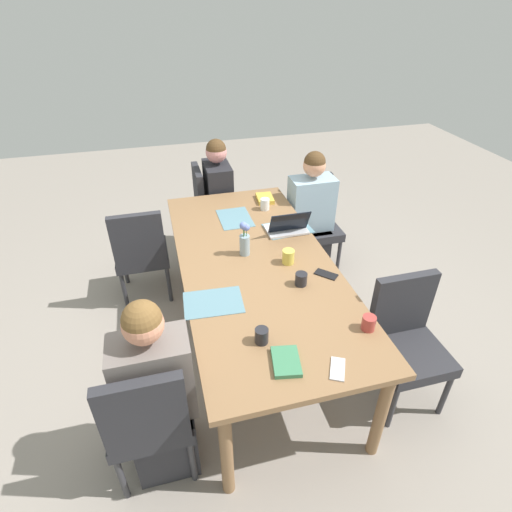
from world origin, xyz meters
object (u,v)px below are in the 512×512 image
at_px(person_near_left_mid, 310,220).
at_px(person_far_left_far, 158,398).
at_px(coffee_mug_centre_left, 369,323).
at_px(person_head_right_left_near, 219,204).
at_px(coffee_mug_near_left, 288,257).
at_px(book_red_cover, 286,362).
at_px(coffee_mug_far_left, 301,279).
at_px(phone_silver, 338,369).
at_px(laptop_near_left_mid, 287,227).
at_px(chair_near_left_mid, 313,218).
at_px(chair_head_right_left_near, 211,205).
at_px(coffee_mug_centre_right, 265,204).
at_px(flower_vase, 245,239).
at_px(coffee_mug_near_right, 262,336).
at_px(book_blue_cover, 265,198).
at_px(chair_near_right_mid, 406,336).
at_px(phone_black, 326,274).
at_px(dining_table, 256,270).
at_px(chair_far_left_far, 148,416).
at_px(chair_far_right_near, 141,250).

height_order(person_near_left_mid, person_far_left_far, same).
height_order(person_near_left_mid, coffee_mug_centre_left, person_near_left_mid).
distance_m(person_head_right_left_near, coffee_mug_near_left, 1.53).
bearing_deg(person_head_right_left_near, book_red_cover, 178.30).
bearing_deg(coffee_mug_far_left, phone_silver, 175.15).
bearing_deg(laptop_near_left_mid, chair_near_left_mid, -38.36).
distance_m(chair_head_right_left_near, chair_near_left_mid, 1.05).
distance_m(chair_head_right_left_near, coffee_mug_centre_left, 2.36).
xyz_separation_m(coffee_mug_near_left, coffee_mug_far_left, (-0.26, -0.00, -0.01)).
bearing_deg(coffee_mug_centre_right, person_near_left_mid, -77.20).
relative_size(coffee_mug_near_left, book_red_cover, 0.51).
xyz_separation_m(flower_vase, coffee_mug_near_left, (-0.18, -0.27, -0.08)).
relative_size(coffee_mug_near_left, coffee_mug_centre_right, 1.02).
relative_size(coffee_mug_near_right, book_blue_cover, 0.45).
bearing_deg(coffee_mug_centre_left, coffee_mug_near_left, 17.12).
bearing_deg(flower_vase, coffee_mug_centre_right, -27.36).
height_order(chair_near_right_mid, book_red_cover, chair_near_right_mid).
bearing_deg(book_blue_cover, laptop_near_left_mid, -173.48).
xyz_separation_m(chair_near_right_mid, phone_black, (0.43, 0.40, 0.26)).
relative_size(person_head_right_left_near, coffee_mug_near_right, 13.25).
bearing_deg(person_near_left_mid, coffee_mug_near_left, 149.85).
bearing_deg(book_blue_cover, coffee_mug_near_left, 178.56).
bearing_deg(coffee_mug_near_left, book_red_cover, 160.87).
bearing_deg(dining_table, chair_near_right_mid, -130.49).
bearing_deg(coffee_mug_far_left, dining_table, 33.80).
distance_m(chair_near_left_mid, person_far_left_far, 2.34).
distance_m(coffee_mug_near_left, coffee_mug_centre_left, 0.78).
distance_m(chair_head_right_left_near, phone_black, 1.83).
xyz_separation_m(person_near_left_mid, chair_far_left_far, (-1.74, 1.57, -0.03)).
bearing_deg(person_near_left_mid, coffee_mug_centre_right, 102.80).
relative_size(chair_near_left_mid, coffee_mug_centre_right, 9.06).
relative_size(dining_table, chair_near_right_mid, 2.60).
distance_m(dining_table, person_far_left_far, 1.11).
bearing_deg(coffee_mug_near_right, flower_vase, -7.48).
xyz_separation_m(chair_far_left_far, phone_silver, (-0.16, -0.97, 0.26)).
distance_m(person_far_left_far, flower_vase, 1.21).
bearing_deg(book_blue_cover, person_near_left_mid, -93.17).
distance_m(coffee_mug_far_left, book_blue_cover, 1.26).
xyz_separation_m(coffee_mug_centre_right, phone_silver, (-1.79, 0.12, -0.05)).
xyz_separation_m(coffee_mug_centre_left, book_blue_cover, (1.73, 0.12, -0.03)).
relative_size(chair_far_left_far, chair_near_right_mid, 1.00).
distance_m(dining_table, book_blue_cover, 0.99).
bearing_deg(coffee_mug_centre_right, chair_far_right_near, 88.97).
bearing_deg(phone_black, chair_head_right_left_near, -27.76).
distance_m(flower_vase, book_red_cover, 1.05).
distance_m(chair_far_left_far, flower_vase, 1.31).
distance_m(dining_table, chair_near_left_mid, 1.26).
distance_m(laptop_near_left_mid, coffee_mug_centre_left, 1.15).
height_order(coffee_mug_far_left, book_blue_cover, coffee_mug_far_left).
relative_size(person_near_left_mid, book_blue_cover, 5.97).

